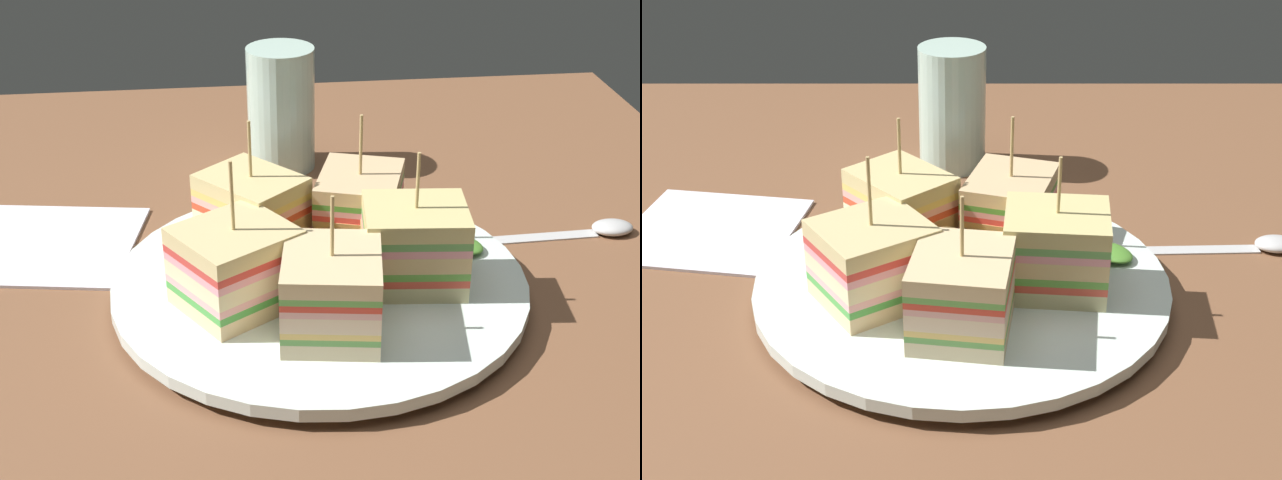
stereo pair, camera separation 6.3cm
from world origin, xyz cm
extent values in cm
cube|color=brown|center=(0.00, 0.00, -0.90)|extent=(91.15, 75.30, 1.80)
cylinder|color=white|center=(0.00, 0.00, 0.36)|extent=(17.92, 17.92, 0.73)
cylinder|color=white|center=(0.00, 0.00, 1.17)|extent=(28.90, 28.90, 0.89)
cube|color=#D0C48B|center=(1.21, 6.31, 2.21)|extent=(6.48, 7.42, 1.18)
cube|color=#B2844C|center=(0.90, 2.94, 2.21)|extent=(5.75, 0.81, 1.18)
cube|color=#E04B37|center=(1.21, 6.31, 3.07)|extent=(6.48, 7.42, 0.55)
cube|color=#60A63D|center=(1.21, 6.31, 3.61)|extent=(6.48, 7.42, 0.55)
cube|color=#E1BE7F|center=(1.21, 6.31, 4.48)|extent=(6.48, 7.42, 1.18)
cube|color=#B2844C|center=(0.90, 2.94, 4.48)|extent=(5.75, 0.81, 1.18)
cube|color=pink|center=(1.21, 6.31, 5.34)|extent=(6.48, 7.42, 0.55)
cube|color=#5F9F50|center=(1.21, 6.31, 5.89)|extent=(6.48, 7.42, 0.55)
cube|color=#D4C47D|center=(1.21, 6.31, 6.75)|extent=(6.48, 7.42, 1.18)
cylinder|color=tan|center=(1.21, 6.31, 9.32)|extent=(0.24, 0.24, 3.97)
cube|color=#DCB289|center=(-5.35, 3.55, 2.14)|extent=(8.32, 7.58, 1.05)
cube|color=#B2844C|center=(-2.12, 2.54, 2.14)|extent=(1.96, 5.49, 1.05)
cube|color=#D24A29|center=(-5.35, 3.55, 2.89)|extent=(8.32, 7.58, 0.44)
cube|color=pink|center=(-5.35, 3.55, 3.32)|extent=(8.32, 7.58, 0.44)
cube|color=beige|center=(-5.35, 3.55, 4.06)|extent=(8.32, 7.58, 1.05)
cube|color=#B2844C|center=(-2.12, 2.54, 4.06)|extent=(1.96, 5.49, 1.05)
cube|color=#D83A36|center=(-5.35, 3.55, 4.81)|extent=(8.32, 7.58, 0.44)
cube|color=pink|center=(-5.35, 3.55, 5.24)|extent=(8.32, 7.58, 0.44)
cube|color=#478A31|center=(-5.35, 3.55, 5.68)|extent=(8.32, 7.58, 0.44)
cube|color=#D7B382|center=(-5.35, 3.55, 6.42)|extent=(8.32, 7.58, 1.05)
cylinder|color=tan|center=(-5.35, 3.55, 9.22)|extent=(0.24, 0.24, 4.55)
cube|color=beige|center=(-4.68, -4.41, 2.15)|extent=(8.74, 8.64, 1.08)
cube|color=#9E7242|center=(-2.17, -2.13, 2.15)|extent=(3.75, 4.11, 1.08)
cube|color=#55A343|center=(-4.68, -4.41, 2.96)|extent=(8.74, 8.64, 0.53)
cube|color=#F0A59F|center=(-4.68, -4.41, 3.48)|extent=(8.74, 8.64, 0.53)
cube|color=beige|center=(-4.68, -4.41, 4.28)|extent=(8.74, 8.64, 1.08)
cube|color=#B2844C|center=(-2.17, -2.13, 4.28)|extent=(3.75, 4.11, 1.08)
cube|color=red|center=(-4.68, -4.41, 5.08)|extent=(8.74, 8.64, 0.53)
cube|color=#F19F94|center=(-4.68, -4.41, 5.61)|extent=(8.74, 8.64, 0.53)
cube|color=#E8C25A|center=(-4.68, -4.41, 6.14)|extent=(8.74, 8.64, 0.53)
cube|color=#D9C280|center=(-4.68, -4.41, 6.94)|extent=(8.74, 8.64, 1.08)
cylinder|color=tan|center=(-4.68, -4.41, 9.57)|extent=(0.24, 0.24, 4.19)
cube|color=beige|center=(2.63, -5.87, 2.19)|extent=(9.06, 9.24, 1.15)
cube|color=#B2844C|center=(0.76, -3.04, 2.19)|extent=(5.30, 3.63, 1.15)
cube|color=green|center=(2.63, -5.87, 3.03)|extent=(9.06, 9.24, 0.53)
cube|color=#ECA3A2|center=(2.63, -5.87, 3.56)|extent=(9.06, 9.24, 0.53)
cube|color=beige|center=(2.63, -5.87, 4.40)|extent=(9.06, 9.24, 1.15)
cube|color=#B2844C|center=(0.76, -3.04, 4.40)|extent=(5.30, 3.63, 1.15)
cube|color=pink|center=(2.63, -5.87, 5.24)|extent=(9.06, 9.24, 0.53)
cube|color=red|center=(2.63, -5.87, 5.77)|extent=(9.06, 9.24, 0.53)
cube|color=#D6BF83|center=(2.63, -5.87, 6.61)|extent=(9.06, 9.24, 1.15)
cylinder|color=tan|center=(2.63, -5.87, 9.56)|extent=(0.24, 0.24, 4.75)
cube|color=beige|center=(6.42, -0.23, 2.16)|extent=(7.72, 7.02, 1.09)
cube|color=#9E7242|center=(3.07, 0.26, 2.16)|extent=(1.14, 5.93, 1.09)
cube|color=#62A14B|center=(6.42, -0.23, 2.92)|extent=(7.72, 7.02, 0.44)
cube|color=#F1C665|center=(6.42, -0.23, 3.36)|extent=(7.72, 7.02, 0.44)
cube|color=beige|center=(6.42, -0.23, 4.12)|extent=(7.72, 7.02, 1.09)
cube|color=#9E7242|center=(3.07, 0.26, 4.12)|extent=(1.14, 5.93, 1.09)
cube|color=#E8A39A|center=(6.42, -0.23, 4.88)|extent=(7.72, 7.02, 0.44)
cube|color=red|center=(6.42, -0.23, 5.31)|extent=(7.72, 7.02, 0.44)
cube|color=#62A84A|center=(6.42, -0.23, 5.75)|extent=(7.72, 7.02, 0.44)
cube|color=beige|center=(6.42, -0.23, 6.51)|extent=(7.72, 7.02, 1.09)
cylinder|color=tan|center=(6.42, -0.23, 9.06)|extent=(0.24, 0.24, 4.02)
cylinder|color=#E0C06C|center=(-0.46, -0.52, 1.94)|extent=(4.58, 4.57, 0.88)
cylinder|color=#DEC874|center=(-1.35, 1.20, 2.40)|extent=(4.85, 4.85, 0.45)
cylinder|color=#E8D679|center=(1.01, 0.44, 2.86)|extent=(5.20, 5.21, 0.65)
cylinder|color=tan|center=(0.54, -0.96, 3.42)|extent=(4.99, 4.99, 0.60)
cylinder|color=#E2C366|center=(1.26, 1.70, 3.46)|extent=(6.06, 6.06, 0.46)
cylinder|color=#EAC779|center=(-0.30, -1.25, 4.34)|extent=(5.42, 5.44, 0.81)
ellipsoid|color=#457A3B|center=(-6.44, 9.61, 2.13)|extent=(4.62, 4.55, 0.92)
ellipsoid|color=#3A873D|center=(-4.47, 9.14, 2.24)|extent=(4.59, 4.89, 1.51)
ellipsoid|color=#559933|center=(-2.80, 10.83, 2.06)|extent=(4.28, 4.25, 1.01)
ellipsoid|color=#5BA842|center=(-4.62, 7.10, 2.06)|extent=(4.73, 4.17, 0.79)
ellipsoid|color=#57A942|center=(-2.60, 9.57, 2.06)|extent=(3.18, 4.25, 0.97)
cylinder|color=red|center=(-5.51, 8.80, 2.31)|extent=(4.53, 4.51, 1.21)
cube|color=silver|center=(-6.66, 17.66, 0.12)|extent=(1.56, 10.58, 0.25)
ellipsoid|color=silver|center=(-6.88, 24.26, 0.50)|extent=(2.51, 3.41, 1.00)
cube|color=white|center=(-9.80, -20.12, 0.25)|extent=(14.63, 15.06, 0.50)
cylinder|color=silver|center=(-22.99, -0.87, 5.57)|extent=(6.03, 6.03, 11.13)
cylinder|color=#9B5229|center=(-22.99, -0.87, 1.93)|extent=(5.55, 5.55, 3.87)
camera|label=1|loc=(54.56, -6.25, 34.78)|focal=51.52mm
camera|label=2|loc=(54.91, 0.00, 34.78)|focal=51.52mm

